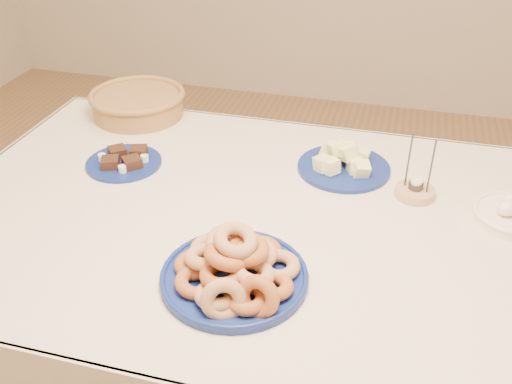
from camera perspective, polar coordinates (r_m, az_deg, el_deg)
dining_table at (r=1.52m, az=0.49°, el=-5.54°), size 1.71×1.11×0.75m
donut_platter at (r=1.23m, az=-2.14°, el=-7.76°), size 0.39×0.39×0.15m
melon_plate at (r=1.66m, az=8.82°, el=2.99°), size 0.35×0.35×0.09m
brownie_plate at (r=1.72m, az=-13.05°, el=3.05°), size 0.29×0.29×0.04m
wicker_basket at (r=2.01m, az=-11.73°, el=8.75°), size 0.43×0.43×0.09m
candle_holder at (r=1.58m, az=15.61°, el=0.11°), size 0.14×0.14×0.18m
egg_bowl at (r=1.57m, az=24.25°, el=-2.00°), size 0.25×0.25×0.06m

